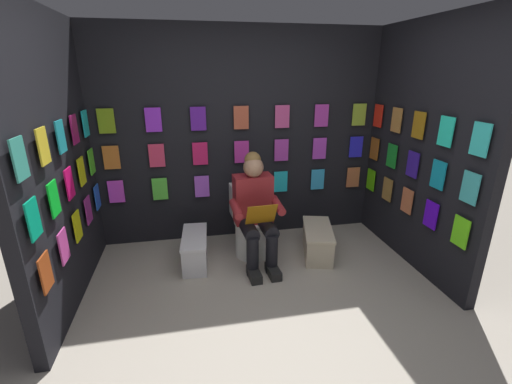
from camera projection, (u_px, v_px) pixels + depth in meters
The scene contains 8 objects.
ground_plane at pixel (280, 337), 2.71m from camera, with size 30.00×30.00×0.00m, color #B2A899.
display_wall_back at pixel (240, 137), 4.09m from camera, with size 3.40×0.14×2.46m.
display_wall_left at pixel (422, 149), 3.48m from camera, with size 0.14×1.88×2.46m.
display_wall_right at pixel (55, 166), 2.86m from camera, with size 0.14×1.88×2.46m.
toilet at pixel (251, 225), 3.90m from camera, with size 0.41×0.56×0.77m.
person_reading at pixel (256, 210), 3.60m from camera, with size 0.54×0.70×1.19m.
comic_longbox_near at pixel (195, 249), 3.71m from camera, with size 0.30×0.66×0.33m.
comic_longbox_far at pixel (317, 241), 3.90m from camera, with size 0.47×0.73×0.32m.
Camera 1 is at (0.61, 2.10, 1.97)m, focal length 24.33 mm.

